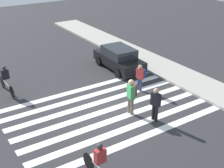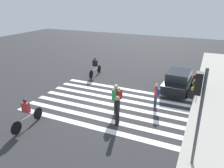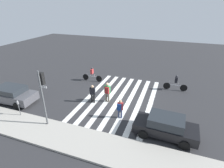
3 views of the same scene
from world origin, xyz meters
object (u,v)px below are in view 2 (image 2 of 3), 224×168
(cyclist_mid_street, at_px, (95,66))
(car_parked_dark_suv, at_px, (178,81))
(traffic_light, at_px, (198,100))
(pedestrian_adult_blue_shirt, at_px, (156,93))
(pedestrian_adult_tall_backpack, at_px, (117,97))
(cyclist_near_curb, at_px, (26,112))
(pedestrian_adult_yellow_jacket, at_px, (117,109))

(cyclist_mid_street, distance_m, car_parked_dark_suv, 7.39)
(traffic_light, height_order, pedestrian_adult_blue_shirt, traffic_light)
(traffic_light, xyz_separation_m, pedestrian_adult_tall_backpack, (-2.89, -4.52, -1.91))
(cyclist_mid_street, bearing_deg, pedestrian_adult_tall_backpack, 36.27)
(pedestrian_adult_tall_backpack, height_order, cyclist_near_curb, pedestrian_adult_tall_backpack)
(traffic_light, bearing_deg, cyclist_near_curb, -86.85)
(traffic_light, relative_size, car_parked_dark_suv, 1.03)
(pedestrian_adult_yellow_jacket, bearing_deg, cyclist_mid_street, -155.85)
(cyclist_mid_street, relative_size, car_parked_dark_suv, 0.57)
(pedestrian_adult_tall_backpack, bearing_deg, traffic_light, -110.14)
(cyclist_near_curb, bearing_deg, cyclist_mid_street, -177.67)
(pedestrian_adult_tall_backpack, bearing_deg, pedestrian_adult_yellow_jacket, -142.70)
(cyclist_near_curb, relative_size, car_parked_dark_suv, 0.57)
(pedestrian_adult_blue_shirt, bearing_deg, traffic_light, -165.95)
(cyclist_near_curb, bearing_deg, pedestrian_adult_blue_shirt, 129.41)
(traffic_light, distance_m, pedestrian_adult_tall_backpack, 5.70)
(traffic_light, height_order, cyclist_near_curb, traffic_light)
(car_parked_dark_suv, bearing_deg, cyclist_near_curb, -35.20)
(cyclist_mid_street, bearing_deg, pedestrian_adult_blue_shirt, 56.91)
(pedestrian_adult_blue_shirt, bearing_deg, car_parked_dark_suv, -28.37)
(cyclist_near_curb, distance_m, cyclist_mid_street, 9.07)
(pedestrian_adult_blue_shirt, height_order, car_parked_dark_suv, pedestrian_adult_blue_shirt)
(pedestrian_adult_tall_backpack, xyz_separation_m, cyclist_near_curb, (3.35, -3.83, -0.22))
(traffic_light, distance_m, cyclist_mid_street, 12.67)
(pedestrian_adult_tall_backpack, relative_size, car_parked_dark_suv, 0.45)
(pedestrian_adult_yellow_jacket, xyz_separation_m, cyclist_near_curb, (2.17, -4.38, -0.10))
(pedestrian_adult_blue_shirt, height_order, cyclist_near_curb, cyclist_near_curb)
(pedestrian_adult_tall_backpack, distance_m, car_parked_dark_suv, 5.97)
(pedestrian_adult_yellow_jacket, bearing_deg, traffic_light, 54.40)
(pedestrian_adult_yellow_jacket, bearing_deg, cyclist_near_curb, -76.00)
(pedestrian_adult_blue_shirt, distance_m, car_parked_dark_suv, 3.55)
(pedestrian_adult_yellow_jacket, relative_size, pedestrian_adult_tall_backpack, 0.92)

